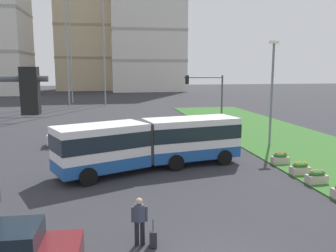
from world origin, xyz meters
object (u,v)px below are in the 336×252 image
object	(u,v)px
articulated_bus	(152,143)
pedestrian_crossing	(139,218)
flower_planter_2	(317,177)
flower_planter_3	(300,168)
streetlight_median	(272,89)
apartment_tower_centre	(147,18)
car_white_van	(75,136)
rolling_suitcase	(153,238)
flower_planter_4	(280,158)
traffic_light_far_right	(209,94)

from	to	relation	value
articulated_bus	pedestrian_crossing	world-z (taller)	articulated_bus
flower_planter_2	flower_planter_3	world-z (taller)	same
flower_planter_3	articulated_bus	bearing A→B (deg)	160.80
articulated_bus	flower_planter_3	bearing A→B (deg)	-19.20
streetlight_median	apartment_tower_centre	xyz separation A→B (m)	(-1.08, 76.06, 15.82)
car_white_van	articulated_bus	bearing A→B (deg)	-56.67
rolling_suitcase	flower_planter_3	xyz separation A→B (m)	(9.55, 6.77, 0.11)
flower_planter_4	car_white_van	bearing A→B (deg)	147.81
rolling_suitcase	flower_planter_4	world-z (taller)	rolling_suitcase
streetlight_median	apartment_tower_centre	bearing A→B (deg)	90.81
apartment_tower_centre	flower_planter_3	bearing A→B (deg)	-90.56
car_white_van	flower_planter_2	world-z (taller)	car_white_van
flower_planter_3	traffic_light_far_right	world-z (taller)	traffic_light_far_right
flower_planter_3	apartment_tower_centre	size ratio (longest dim) A/B	0.03
articulated_bus	car_white_van	size ratio (longest dim) A/B	2.65
articulated_bus	apartment_tower_centre	world-z (taller)	apartment_tower_centre
streetlight_median	flower_planter_3	bearing A→B (deg)	-103.69
flower_planter_4	streetlight_median	world-z (taller)	streetlight_median
flower_planter_3	flower_planter_2	bearing A→B (deg)	-90.00
pedestrian_crossing	apartment_tower_centre	distance (m)	93.12
articulated_bus	flower_planter_3	size ratio (longest dim) A/B	10.86
articulated_bus	streetlight_median	size ratio (longest dim) A/B	1.44
traffic_light_far_right	apartment_tower_centre	bearing A→B (deg)	88.00
flower_planter_4	streetlight_median	bearing A→B (deg)	70.67
car_white_van	streetlight_median	bearing A→B (deg)	-11.55
streetlight_median	rolling_suitcase	bearing A→B (deg)	-128.17
articulated_bus	rolling_suitcase	size ratio (longest dim) A/B	12.32
rolling_suitcase	apartment_tower_centre	bearing A→B (deg)	83.47
car_white_van	flower_planter_4	bearing A→B (deg)	-32.19
flower_planter_3	traffic_light_far_right	distance (m)	13.68
pedestrian_crossing	traffic_light_far_right	size ratio (longest dim) A/B	0.31
pedestrian_crossing	flower_planter_2	xyz separation A→B (m)	(10.00, 4.92, -0.58)
traffic_light_far_right	apartment_tower_centre	xyz separation A→B (m)	(2.47, 70.72, 16.54)
car_white_van	flower_planter_4	distance (m)	16.13
pedestrian_crossing	flower_planter_2	bearing A→B (deg)	26.20
traffic_light_far_right	flower_planter_3	bearing A→B (deg)	-82.85
flower_planter_4	traffic_light_far_right	xyz separation A→B (m)	(-1.65, 10.76, 3.45)
flower_planter_4	apartment_tower_centre	distance (m)	83.89
rolling_suitcase	flower_planter_4	size ratio (longest dim) A/B	0.88
flower_planter_2	streetlight_median	size ratio (longest dim) A/B	0.13
flower_planter_4	apartment_tower_centre	size ratio (longest dim) A/B	0.03
articulated_bus	flower_planter_4	distance (m)	8.45
traffic_light_far_right	streetlight_median	xyz separation A→B (m)	(3.55, -5.34, 0.72)
articulated_bus	rolling_suitcase	world-z (taller)	articulated_bus
apartment_tower_centre	articulated_bus	bearing A→B (deg)	-96.46
rolling_suitcase	flower_planter_3	distance (m)	11.71
traffic_light_far_right	streetlight_median	world-z (taller)	streetlight_median
apartment_tower_centre	streetlight_median	bearing A→B (deg)	-89.19
rolling_suitcase	flower_planter_4	bearing A→B (deg)	43.78
flower_planter_2	streetlight_median	distance (m)	10.50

